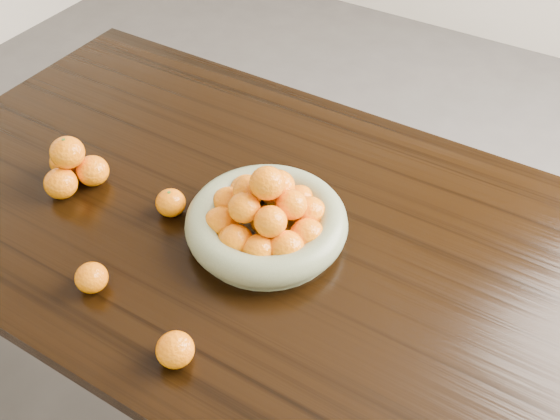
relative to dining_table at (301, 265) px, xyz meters
The scene contains 7 objects.
ground 0.66m from the dining_table, ahead, with size 5.00×5.00×0.00m, color #4F4D4A.
dining_table is the anchor object (origin of this frame).
fruit_bowl 0.16m from the dining_table, 155.79° to the right, with size 0.35×0.35×0.18m.
orange_pyramid 0.58m from the dining_table, 167.58° to the right, with size 0.15×0.15×0.13m.
loose_orange_0 0.33m from the dining_table, 164.08° to the right, with size 0.07×0.07×0.06m, color orange.
loose_orange_1 0.46m from the dining_table, 130.98° to the right, with size 0.07×0.07×0.06m, color orange.
loose_orange_2 0.40m from the dining_table, 96.61° to the right, with size 0.07×0.07×0.06m, color orange.
Camera 1 is at (0.44, -0.82, 1.73)m, focal length 40.00 mm.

